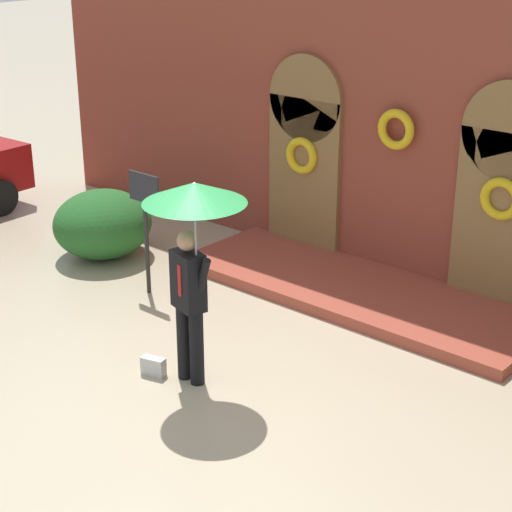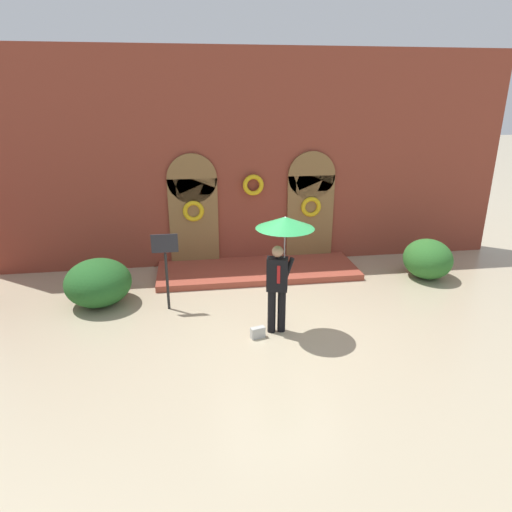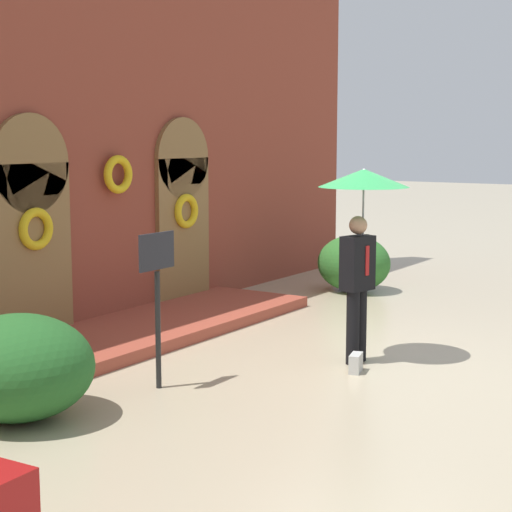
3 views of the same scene
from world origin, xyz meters
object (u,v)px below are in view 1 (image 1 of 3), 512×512
(shrub_left, at_px, (103,224))
(handbag, at_px, (153,366))
(sign_post, at_px, (145,213))
(person_with_umbrella, at_px, (193,223))

(shrub_left, bearing_deg, handbag, -31.68)
(sign_post, relative_size, shrub_left, 1.13)
(person_with_umbrella, xyz_separation_m, handbag, (-0.51, -0.20, -1.80))
(handbag, bearing_deg, sign_post, 123.18)
(sign_post, xyz_separation_m, shrub_left, (-1.54, 0.49, -0.65))
(handbag, relative_size, shrub_left, 0.18)
(person_with_umbrella, relative_size, shrub_left, 1.56)
(shrub_left, bearing_deg, person_with_umbrella, -25.74)
(sign_post, bearing_deg, person_with_umbrella, -30.71)
(sign_post, bearing_deg, shrub_left, 162.33)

